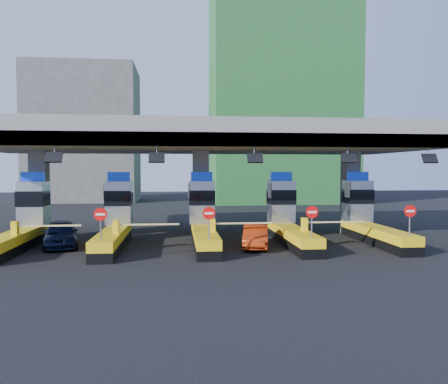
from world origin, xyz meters
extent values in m
plane|color=black|center=(0.00, 0.00, 0.00)|extent=(120.00, 120.00, 0.00)
cube|color=slate|center=(0.00, 3.00, 6.25)|extent=(28.00, 12.00, 1.50)
cube|color=#4C4C49|center=(0.00, -2.70, 5.85)|extent=(28.00, 0.60, 0.70)
cube|color=slate|center=(-10.00, 3.00, 2.75)|extent=(1.00, 1.00, 5.50)
cube|color=slate|center=(0.00, 3.00, 2.75)|extent=(1.00, 1.00, 5.50)
cube|color=slate|center=(10.00, 3.00, 2.75)|extent=(1.00, 1.00, 5.50)
cylinder|color=slate|center=(-7.50, -2.70, 5.25)|extent=(0.06, 0.06, 0.50)
cube|color=black|center=(-7.50, -2.90, 4.90)|extent=(0.80, 0.38, 0.54)
cylinder|color=slate|center=(-2.50, -2.70, 5.25)|extent=(0.06, 0.06, 0.50)
cube|color=black|center=(-2.50, -2.90, 4.90)|extent=(0.80, 0.38, 0.54)
cylinder|color=slate|center=(2.50, -2.70, 5.25)|extent=(0.06, 0.06, 0.50)
cube|color=black|center=(2.50, -2.90, 4.90)|extent=(0.80, 0.38, 0.54)
cylinder|color=slate|center=(7.50, -2.70, 5.25)|extent=(0.06, 0.06, 0.50)
cube|color=black|center=(7.50, -2.90, 4.90)|extent=(0.80, 0.38, 0.54)
cylinder|color=slate|center=(12.00, -2.70, 5.25)|extent=(0.06, 0.06, 0.50)
cube|color=black|center=(12.00, -2.90, 4.90)|extent=(0.80, 0.38, 0.54)
cube|color=black|center=(-10.00, -1.00, 0.25)|extent=(1.20, 8.00, 0.50)
cube|color=#E5B70C|center=(-10.00, -1.00, 0.75)|extent=(1.20, 8.00, 0.50)
cube|color=#9EA3A8|center=(-10.00, 1.80, 2.30)|extent=(1.50, 1.50, 2.60)
cube|color=black|center=(-10.00, 1.78, 2.60)|extent=(1.56, 1.56, 0.90)
cube|color=#0C2DBF|center=(-10.00, 1.80, 3.88)|extent=(1.30, 0.35, 0.55)
cube|color=white|center=(-10.80, 1.50, 3.00)|extent=(0.06, 0.70, 0.90)
cube|color=#E5B70C|center=(-9.65, -2.20, 1.35)|extent=(0.30, 0.35, 0.70)
cube|color=white|center=(-8.00, -2.20, 1.45)|extent=(3.20, 0.08, 0.08)
cube|color=black|center=(-5.00, -1.00, 0.25)|extent=(1.20, 8.00, 0.50)
cube|color=#E5B70C|center=(-5.00, -1.00, 0.75)|extent=(1.20, 8.00, 0.50)
cube|color=#9EA3A8|center=(-5.00, 1.80, 2.30)|extent=(1.50, 1.50, 2.60)
cube|color=black|center=(-5.00, 1.78, 2.60)|extent=(1.56, 1.56, 0.90)
cube|color=#0C2DBF|center=(-5.00, 1.80, 3.88)|extent=(1.30, 0.35, 0.55)
cube|color=white|center=(-5.80, 1.50, 3.00)|extent=(0.06, 0.70, 0.90)
cylinder|color=slate|center=(-5.00, -4.60, 1.65)|extent=(0.07, 0.07, 1.30)
cylinder|color=red|center=(-5.00, -4.63, 2.25)|extent=(0.60, 0.04, 0.60)
cube|color=white|center=(-5.00, -4.65, 2.25)|extent=(0.42, 0.02, 0.10)
cube|color=#E5B70C|center=(-4.65, -2.20, 1.35)|extent=(0.30, 0.35, 0.70)
cube|color=white|center=(-3.00, -2.20, 1.45)|extent=(3.20, 0.08, 0.08)
cube|color=black|center=(0.00, -1.00, 0.25)|extent=(1.20, 8.00, 0.50)
cube|color=#E5B70C|center=(0.00, -1.00, 0.75)|extent=(1.20, 8.00, 0.50)
cube|color=#9EA3A8|center=(0.00, 1.80, 2.30)|extent=(1.50, 1.50, 2.60)
cube|color=black|center=(0.00, 1.78, 2.60)|extent=(1.56, 1.56, 0.90)
cube|color=#0C2DBF|center=(0.00, 1.80, 3.88)|extent=(1.30, 0.35, 0.55)
cube|color=white|center=(-0.80, 1.50, 3.00)|extent=(0.06, 0.70, 0.90)
cylinder|color=slate|center=(0.00, -4.60, 1.65)|extent=(0.07, 0.07, 1.30)
cylinder|color=red|center=(0.00, -4.63, 2.25)|extent=(0.60, 0.04, 0.60)
cube|color=white|center=(0.00, -4.65, 2.25)|extent=(0.42, 0.02, 0.10)
cube|color=#E5B70C|center=(0.35, -2.20, 1.35)|extent=(0.30, 0.35, 0.70)
cube|color=white|center=(2.00, -2.20, 1.45)|extent=(3.20, 0.08, 0.08)
cube|color=black|center=(5.00, -1.00, 0.25)|extent=(1.20, 8.00, 0.50)
cube|color=#E5B70C|center=(5.00, -1.00, 0.75)|extent=(1.20, 8.00, 0.50)
cube|color=#9EA3A8|center=(5.00, 1.80, 2.30)|extent=(1.50, 1.50, 2.60)
cube|color=black|center=(5.00, 1.78, 2.60)|extent=(1.56, 1.56, 0.90)
cube|color=#0C2DBF|center=(5.00, 1.80, 3.88)|extent=(1.30, 0.35, 0.55)
cube|color=white|center=(4.20, 1.50, 3.00)|extent=(0.06, 0.70, 0.90)
cylinder|color=slate|center=(5.00, -4.60, 1.65)|extent=(0.07, 0.07, 1.30)
cylinder|color=red|center=(5.00, -4.63, 2.25)|extent=(0.60, 0.04, 0.60)
cube|color=white|center=(5.00, -4.65, 2.25)|extent=(0.42, 0.02, 0.10)
cube|color=#E5B70C|center=(5.35, -2.20, 1.35)|extent=(0.30, 0.35, 0.70)
cube|color=white|center=(7.00, -2.20, 1.45)|extent=(3.20, 0.08, 0.08)
cube|color=black|center=(10.00, -1.00, 0.25)|extent=(1.20, 8.00, 0.50)
cube|color=#E5B70C|center=(10.00, -1.00, 0.75)|extent=(1.20, 8.00, 0.50)
cube|color=#9EA3A8|center=(10.00, 1.80, 2.30)|extent=(1.50, 1.50, 2.60)
cube|color=black|center=(10.00, 1.78, 2.60)|extent=(1.56, 1.56, 0.90)
cube|color=#0C2DBF|center=(10.00, 1.80, 3.88)|extent=(1.30, 0.35, 0.55)
cube|color=white|center=(9.20, 1.50, 3.00)|extent=(0.06, 0.70, 0.90)
cylinder|color=slate|center=(10.00, -4.60, 1.65)|extent=(0.07, 0.07, 1.30)
cylinder|color=red|center=(10.00, -4.63, 2.25)|extent=(0.60, 0.04, 0.60)
cube|color=white|center=(10.00, -4.65, 2.25)|extent=(0.42, 0.02, 0.10)
cube|color=#E5B70C|center=(10.35, -2.20, 1.35)|extent=(0.30, 0.35, 0.70)
cube|color=white|center=(12.00, -2.20, 1.45)|extent=(3.20, 0.08, 0.08)
cube|color=#1E5926|center=(12.00, 32.00, 14.00)|extent=(18.00, 12.00, 28.00)
cube|color=#4C4C49|center=(-14.00, 36.00, 9.00)|extent=(14.00, 10.00, 18.00)
imported|color=black|center=(-7.97, -0.09, 0.75)|extent=(2.74, 4.68, 1.50)
imported|color=#AB2D0D|center=(2.80, -1.50, 0.62)|extent=(2.03, 3.97, 1.25)
camera|label=1|loc=(-1.43, -25.06, 4.33)|focal=35.00mm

